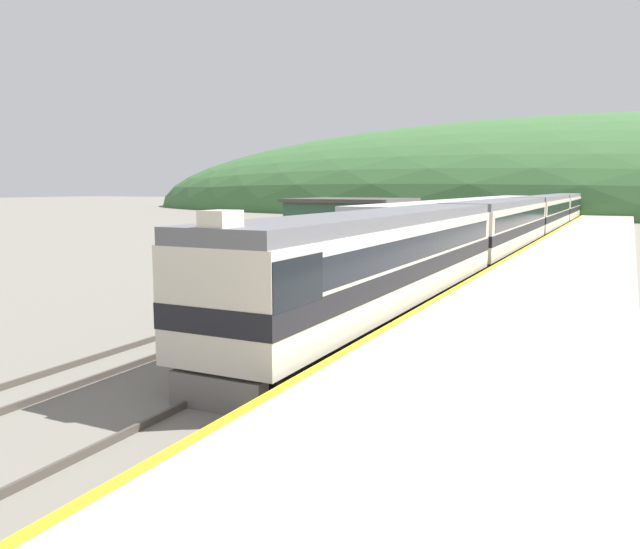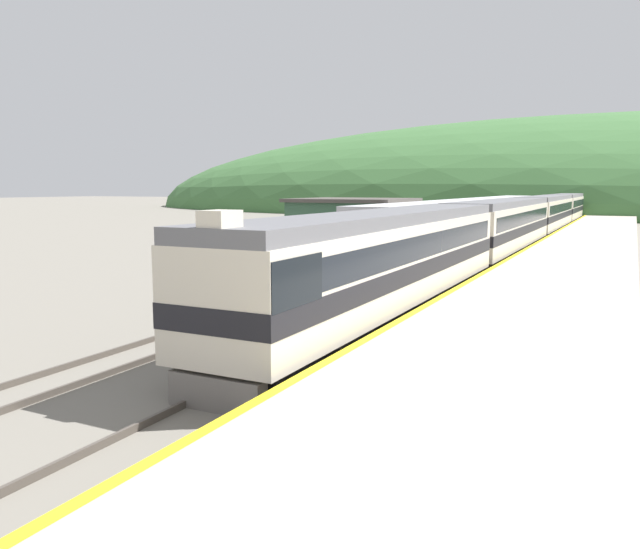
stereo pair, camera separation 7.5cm
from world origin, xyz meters
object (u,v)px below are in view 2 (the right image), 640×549
carriage_third (546,214)px  carriage_fourth (568,207)px  carriage_second (503,227)px  siding_train (471,220)px  express_train_lead_car (384,262)px

carriage_third → carriage_fourth: 22.47m
carriage_second → siding_train: size_ratio=0.45×
carriage_fourth → siding_train: (-4.62, -34.33, -0.19)m
carriage_second → siding_train: (-4.62, 10.60, -0.19)m
express_train_lead_car → carriage_fourth: express_train_lead_car is taller
express_train_lead_car → carriage_third: size_ratio=0.96×
carriage_third → siding_train: (-4.62, -11.87, -0.19)m
express_train_lead_car → carriage_fourth: (0.00, 67.24, -0.01)m
carriage_second → carriage_fourth: (0.00, 44.94, 0.00)m
express_train_lead_car → carriage_third: express_train_lead_car is taller
express_train_lead_car → carriage_third: 44.77m
carriage_second → carriage_fourth: 44.94m
siding_train → carriage_second: bearing=-66.5°
carriage_third → carriage_fourth: (0.00, 22.47, 0.00)m
express_train_lead_car → carriage_second: bearing=90.0°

